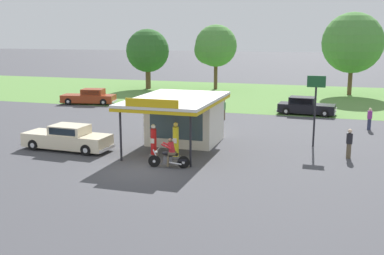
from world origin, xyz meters
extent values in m
plane|color=#424247|center=(0.00, 0.00, 0.00)|extent=(300.00, 300.00, 0.00)
cube|color=#56843D|center=(0.00, 30.00, 0.00)|extent=(120.00, 24.00, 0.01)
cube|color=silver|center=(0.16, 6.31, 1.49)|extent=(4.22, 3.64, 2.97)
cube|color=#384C56|center=(0.16, 4.51, 1.55)|extent=(3.37, 0.05, 1.90)
cube|color=silver|center=(0.16, 4.54, 3.05)|extent=(4.92, 7.69, 0.16)
cube|color=gold|center=(0.16, 4.54, 2.87)|extent=(4.92, 7.69, 0.18)
cube|color=gold|center=(0.16, 0.72, 3.35)|extent=(2.95, 0.08, 0.44)
cylinder|color=black|center=(2.17, 1.09, 1.49)|extent=(0.12, 0.12, 2.97)
cylinder|color=black|center=(-1.84, 1.09, 1.49)|extent=(0.12, 0.12, 2.97)
cube|color=slate|center=(-0.51, 2.56, 0.05)|extent=(0.44, 0.44, 0.10)
cylinder|color=red|center=(-0.51, 2.56, 0.84)|extent=(0.34, 0.34, 1.48)
cube|color=white|center=(-0.51, 2.38, 0.92)|extent=(0.22, 0.02, 0.28)
sphere|color=white|center=(-0.51, 2.56, 1.72)|extent=(0.26, 0.26, 0.26)
cube|color=slate|center=(0.84, 2.56, 0.05)|extent=(0.44, 0.44, 0.10)
cylinder|color=yellow|center=(0.84, 2.56, 0.94)|extent=(0.34, 0.34, 1.68)
cube|color=white|center=(0.84, 2.38, 1.02)|extent=(0.22, 0.02, 0.28)
sphere|color=#EACC4C|center=(0.84, 2.56, 1.92)|extent=(0.26, 0.26, 0.26)
cylinder|color=black|center=(0.36, 0.49, 0.32)|extent=(0.65, 0.20, 0.64)
cylinder|color=silver|center=(0.36, 0.49, 0.32)|extent=(0.18, 0.14, 0.16)
cylinder|color=black|center=(1.90, 0.74, 0.32)|extent=(0.65, 0.20, 0.64)
cylinder|color=silver|center=(1.90, 0.74, 0.32)|extent=(0.18, 0.14, 0.16)
ellipsoid|color=black|center=(1.03, 0.60, 0.78)|extent=(0.59, 0.33, 0.24)
cube|color=#59595E|center=(1.08, 0.61, 0.42)|extent=(0.47, 0.31, 0.36)
cube|color=black|center=(1.38, 0.65, 0.72)|extent=(0.52, 0.33, 0.10)
cylinder|color=silver|center=(0.46, 0.51, 0.60)|extent=(0.38, 0.13, 0.71)
cylinder|color=silver|center=(0.58, 0.53, 0.98)|extent=(0.15, 0.70, 0.04)
sphere|color=silver|center=(0.48, 0.51, 0.82)|extent=(0.16, 0.16, 0.16)
cube|color=black|center=(1.85, 0.73, 0.44)|extent=(0.46, 0.25, 0.12)
cylinder|color=silver|center=(1.50, 0.53, 0.28)|extent=(0.71, 0.19, 0.18)
cube|color=brown|center=(1.31, 0.64, 0.78)|extent=(0.45, 0.40, 0.14)
cylinder|color=brown|center=(1.14, 0.45, 0.38)|extent=(0.16, 0.25, 0.56)
cylinder|color=brown|center=(1.09, 0.77, 0.38)|extent=(0.16, 0.25, 0.56)
cylinder|color=#B21E23|center=(1.27, 0.64, 1.09)|extent=(0.46, 0.38, 0.60)
sphere|color=brown|center=(1.21, 0.63, 1.47)|extent=(0.22, 0.22, 0.22)
cylinder|color=#B21E23|center=(1.07, 0.40, 1.18)|extent=(0.54, 0.17, 0.31)
cylinder|color=#B21E23|center=(1.00, 0.80, 1.18)|extent=(0.54, 0.17, 0.31)
cube|color=beige|center=(-6.03, 2.32, 0.59)|extent=(5.46, 1.98, 0.82)
cube|color=beige|center=(-5.81, 2.31, 1.27)|extent=(2.18, 1.63, 0.53)
cube|color=#283847|center=(-6.85, 2.35, 1.27)|extent=(0.10, 1.37, 0.43)
cube|color=#283847|center=(-5.84, 1.55, 1.27)|extent=(1.80, 0.10, 0.41)
cube|color=#283847|center=(-5.78, 3.07, 1.27)|extent=(1.80, 0.10, 0.41)
cube|color=silver|center=(-8.75, 2.43, 0.30)|extent=(0.19, 1.67, 0.18)
cube|color=silver|center=(-3.30, 2.21, 0.30)|extent=(0.19, 1.67, 0.18)
sphere|color=white|center=(-8.78, 1.87, 0.63)|extent=(0.18, 0.18, 0.18)
sphere|color=white|center=(-8.74, 2.99, 0.63)|extent=(0.18, 0.18, 0.18)
cylinder|color=black|center=(-7.89, 1.58, 0.33)|extent=(0.67, 0.23, 0.66)
cylinder|color=silver|center=(-7.89, 1.58, 0.33)|extent=(0.31, 0.23, 0.30)
cylinder|color=black|center=(-7.82, 3.21, 0.33)|extent=(0.67, 0.23, 0.66)
cylinder|color=silver|center=(-7.82, 3.21, 0.33)|extent=(0.31, 0.23, 0.30)
cylinder|color=black|center=(-4.23, 1.43, 0.33)|extent=(0.67, 0.23, 0.66)
cylinder|color=silver|center=(-4.23, 1.43, 0.33)|extent=(0.31, 0.23, 0.30)
cylinder|color=black|center=(-4.16, 3.06, 0.33)|extent=(0.67, 0.23, 0.66)
cylinder|color=silver|center=(-4.16, 3.06, 0.33)|extent=(0.31, 0.23, 0.30)
cube|color=red|center=(-3.40, 18.10, 0.57)|extent=(5.28, 3.15, 0.78)
cube|color=red|center=(-3.15, 18.17, 1.24)|extent=(2.48, 2.16, 0.57)
cube|color=#283847|center=(-4.15, 17.89, 1.24)|extent=(0.44, 1.42, 0.46)
cube|color=#283847|center=(-2.93, 17.39, 1.24)|extent=(1.73, 0.51, 0.43)
cube|color=#283847|center=(-3.37, 18.96, 1.24)|extent=(1.73, 0.51, 0.43)
cube|color=silver|center=(-5.81, 17.42, 0.30)|extent=(0.60, 1.75, 0.18)
cube|color=silver|center=(-0.98, 18.78, 0.30)|extent=(0.60, 1.75, 0.18)
sphere|color=white|center=(-5.66, 16.84, 0.61)|extent=(0.18, 0.18, 0.18)
sphere|color=white|center=(-5.99, 18.00, 0.61)|extent=(0.18, 0.18, 0.18)
cylinder|color=black|center=(-4.78, 16.80, 0.33)|extent=(0.69, 0.37, 0.66)
cylinder|color=silver|center=(-4.78, 16.80, 0.33)|extent=(0.35, 0.29, 0.30)
cylinder|color=black|center=(-5.26, 18.49, 0.33)|extent=(0.69, 0.37, 0.66)
cylinder|color=silver|center=(-5.26, 18.49, 0.33)|extent=(0.35, 0.29, 0.30)
cylinder|color=black|center=(-1.54, 17.71, 0.33)|extent=(0.69, 0.37, 0.66)
cylinder|color=silver|center=(-1.54, 17.71, 0.33)|extent=(0.35, 0.29, 0.30)
cylinder|color=black|center=(-2.01, 19.41, 0.33)|extent=(0.69, 0.37, 0.66)
cylinder|color=silver|center=(-2.01, 19.41, 0.33)|extent=(0.35, 0.29, 0.30)
cube|color=#993819|center=(-14.08, 18.94, 0.55)|extent=(5.45, 2.73, 0.73)
cube|color=#993819|center=(-13.60, 19.03, 1.21)|extent=(2.33, 1.94, 0.60)
cube|color=#283847|center=(-14.60, 18.84, 1.21)|extent=(0.30, 1.39, 0.48)
cube|color=#283847|center=(-13.45, 18.27, 1.21)|extent=(1.74, 0.36, 0.45)
cube|color=#283847|center=(-13.74, 19.79, 1.21)|extent=(1.74, 0.36, 0.45)
cube|color=silver|center=(-16.67, 18.45, 0.30)|extent=(0.44, 1.70, 0.18)
cube|color=silver|center=(-11.50, 19.43, 0.30)|extent=(0.44, 1.70, 0.18)
sphere|color=white|center=(-16.57, 17.88, 0.58)|extent=(0.18, 0.18, 0.18)
sphere|color=white|center=(-16.78, 19.02, 0.58)|extent=(0.18, 0.18, 0.18)
cylinder|color=black|center=(-15.66, 17.79, 0.33)|extent=(0.69, 0.32, 0.66)
cylinder|color=silver|center=(-15.66, 17.79, 0.33)|extent=(0.33, 0.27, 0.30)
cylinder|color=black|center=(-15.98, 19.44, 0.33)|extent=(0.69, 0.32, 0.66)
cylinder|color=silver|center=(-15.98, 19.44, 0.33)|extent=(0.33, 0.27, 0.30)
cylinder|color=black|center=(-12.19, 18.44, 0.33)|extent=(0.69, 0.32, 0.66)
cylinder|color=silver|center=(-12.19, 18.44, 0.33)|extent=(0.33, 0.27, 0.30)
cylinder|color=black|center=(-12.50, 20.09, 0.33)|extent=(0.69, 0.32, 0.66)
cylinder|color=silver|center=(-12.50, 20.09, 0.33)|extent=(0.33, 0.27, 0.30)
cube|color=black|center=(6.95, 19.22, 0.55)|extent=(4.83, 2.12, 0.74)
cube|color=black|center=(6.56, 19.25, 1.21)|extent=(2.23, 1.73, 0.59)
cube|color=#283847|center=(7.60, 19.18, 1.21)|extent=(0.13, 1.42, 0.47)
cube|color=#283847|center=(6.61, 20.03, 1.21)|extent=(1.81, 0.15, 0.45)
cube|color=#283847|center=(6.51, 18.46, 1.21)|extent=(1.81, 0.15, 0.45)
cube|color=silver|center=(9.34, 19.07, 0.30)|extent=(0.23, 1.73, 0.18)
cube|color=silver|center=(4.56, 19.37, 0.30)|extent=(0.23, 1.73, 0.18)
sphere|color=white|center=(9.38, 19.65, 0.59)|extent=(0.18, 0.18, 0.18)
sphere|color=white|center=(9.31, 18.49, 0.59)|extent=(0.18, 0.18, 0.18)
cylinder|color=black|center=(8.61, 19.97, 0.33)|extent=(0.67, 0.24, 0.66)
cylinder|color=silver|center=(8.61, 19.97, 0.33)|extent=(0.31, 0.24, 0.30)
cylinder|color=black|center=(8.50, 18.27, 0.33)|extent=(0.67, 0.24, 0.66)
cylinder|color=silver|center=(8.50, 18.27, 0.33)|extent=(0.31, 0.24, 0.30)
cylinder|color=black|center=(5.40, 20.17, 0.33)|extent=(0.67, 0.24, 0.66)
cylinder|color=silver|center=(5.40, 20.17, 0.33)|extent=(0.31, 0.24, 0.30)
cylinder|color=black|center=(5.29, 18.48, 0.33)|extent=(0.67, 0.24, 0.66)
cylinder|color=silver|center=(5.29, 18.48, 0.33)|extent=(0.31, 0.24, 0.30)
cylinder|color=brown|center=(0.68, 14.73, 0.42)|extent=(0.26, 0.26, 0.84)
cylinder|color=#4C8C4C|center=(0.68, 14.73, 1.14)|extent=(0.34, 0.34, 0.59)
sphere|color=#9E704C|center=(0.68, 14.73, 1.55)|extent=(0.23, 0.23, 0.23)
cylinder|color=#2D3351|center=(11.73, 14.01, 0.40)|extent=(0.26, 0.26, 0.81)
cylinder|color=#8C338C|center=(11.73, 14.01, 1.10)|extent=(0.34, 0.34, 0.57)
sphere|color=beige|center=(11.73, 14.01, 1.49)|extent=(0.22, 0.22, 0.22)
cylinder|color=brown|center=(10.16, 5.34, 0.43)|extent=(0.26, 0.26, 0.85)
cylinder|color=black|center=(10.16, 5.34, 1.15)|extent=(0.34, 0.34, 0.60)
sphere|color=beige|center=(10.16, 5.34, 1.57)|extent=(0.23, 0.23, 0.23)
cylinder|color=brown|center=(-13.39, 32.60, 1.37)|extent=(0.63, 0.63, 2.74)
sphere|color=#2D6028|center=(-13.39, 32.60, 4.74)|extent=(5.34, 5.34, 5.34)
cylinder|color=brown|center=(-5.13, 34.59, 1.71)|extent=(0.45, 0.45, 3.42)
sphere|color=#4C893D|center=(-5.13, 34.59, 5.36)|extent=(5.15, 5.15, 5.15)
sphere|color=#4C893D|center=(-6.08, 34.67, 4.84)|extent=(3.61, 3.61, 3.61)
cylinder|color=brown|center=(10.75, 33.92, 1.65)|extent=(0.48, 0.48, 3.30)
sphere|color=#4C893D|center=(10.75, 33.92, 5.83)|extent=(6.75, 6.75, 6.75)
sphere|color=#4C893D|center=(11.30, 34.26, 5.15)|extent=(4.46, 4.46, 4.46)
cylinder|color=black|center=(8.12, 7.58, 1.85)|extent=(0.12, 0.12, 3.70)
cube|color=#195128|center=(8.12, 7.58, 4.05)|extent=(1.10, 0.08, 0.70)
camera|label=1|loc=(9.25, -21.28, 6.96)|focal=43.21mm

